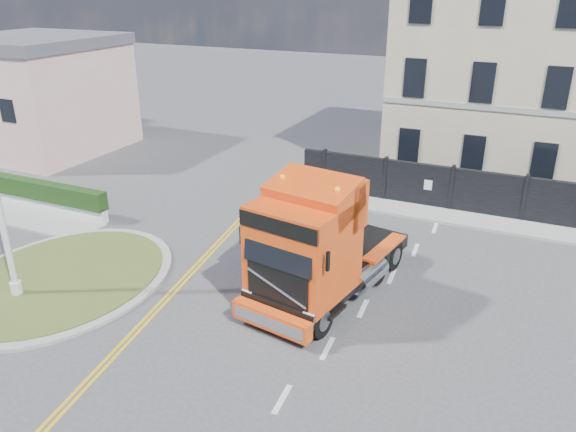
% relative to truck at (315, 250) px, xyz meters
% --- Properties ---
extents(ground, '(120.00, 120.00, 0.00)m').
position_rel_truck_xyz_m(ground, '(-1.38, 0.65, -1.86)').
color(ground, '#424244').
rests_on(ground, ground).
extents(traffic_island, '(6.80, 6.80, 0.17)m').
position_rel_truck_xyz_m(traffic_island, '(-8.38, -2.35, -1.78)').
color(traffic_island, gray).
rests_on(traffic_island, ground).
extents(hedge_wall, '(8.00, 0.55, 1.35)m').
position_rel_truck_xyz_m(hedge_wall, '(-14.38, 2.15, -1.12)').
color(hedge_wall, silver).
rests_on(hedge_wall, ground).
extents(pavement_side, '(8.50, 1.80, 0.10)m').
position_rel_truck_xyz_m(pavement_side, '(-14.38, 1.05, -1.81)').
color(pavement_side, gray).
rests_on(pavement_side, ground).
extents(seaside_bldg_pink, '(8.00, 8.00, 6.00)m').
position_rel_truck_xyz_m(seaside_bldg_pink, '(-21.38, 9.65, 1.14)').
color(seaside_bldg_pink, beige).
rests_on(seaside_bldg_pink, ground).
extents(hoarding_fence, '(18.80, 0.25, 2.00)m').
position_rel_truck_xyz_m(hoarding_fence, '(5.17, 9.65, -0.86)').
color(hoarding_fence, black).
rests_on(hoarding_fence, ground).
extents(georgian_building, '(12.30, 10.30, 12.80)m').
position_rel_truck_xyz_m(georgian_building, '(4.62, 17.15, 3.92)').
color(georgian_building, beige).
rests_on(georgian_building, ground).
extents(pavement_far, '(20.00, 1.60, 0.12)m').
position_rel_truck_xyz_m(pavement_far, '(4.62, 8.75, -1.80)').
color(pavement_far, gray).
rests_on(pavement_far, ground).
extents(truck, '(3.71, 7.25, 4.15)m').
position_rel_truck_xyz_m(truck, '(0.00, 0.00, 0.00)').
color(truck, black).
rests_on(truck, ground).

